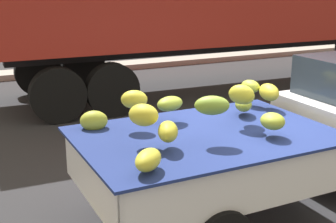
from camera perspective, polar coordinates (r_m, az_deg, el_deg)
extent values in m
plane|color=#28282B|center=(6.08, 10.53, -10.61)|extent=(220.00, 220.00, 0.00)
cube|color=gray|center=(14.02, -11.54, 5.02)|extent=(80.00, 0.80, 0.16)
cube|color=white|center=(5.25, 4.49, -7.88)|extent=(2.67, 1.77, 0.08)
cube|color=white|center=(5.84, 0.34, -2.55)|extent=(2.64, 0.09, 0.44)
cube|color=white|center=(4.51, 10.07, -8.66)|extent=(2.64, 0.09, 0.44)
cube|color=white|center=(5.88, 15.47, -3.02)|extent=(0.08, 1.73, 0.44)
cube|color=white|center=(4.66, -9.40, -7.76)|extent=(0.08, 1.73, 0.44)
cube|color=#B21914|center=(5.87, 0.20, -2.84)|extent=(2.53, 0.05, 0.07)
cube|color=navy|center=(5.07, 4.61, -2.81)|extent=(2.79, 1.89, 0.03)
ellipsoid|color=gold|center=(6.04, 12.22, 2.33)|extent=(0.30, 0.42, 0.21)
ellipsoid|color=gold|center=(5.21, 8.95, 2.07)|extent=(0.32, 0.35, 0.22)
ellipsoid|color=gold|center=(5.09, -4.15, 1.48)|extent=(0.36, 0.33, 0.20)
ellipsoid|color=#93A731|center=(5.35, 0.24, 0.97)|extent=(0.40, 0.33, 0.17)
ellipsoid|color=gold|center=(4.03, -2.43, -5.91)|extent=(0.39, 0.40, 0.18)
ellipsoid|color=#A3AD30|center=(5.25, -9.05, -1.12)|extent=(0.36, 0.30, 0.23)
ellipsoid|color=#A2AE31|center=(6.17, 10.03, 3.04)|extent=(0.23, 0.30, 0.17)
ellipsoid|color=#91A32F|center=(5.36, 9.34, 1.89)|extent=(0.31, 0.33, 0.19)
ellipsoid|color=gold|center=(4.58, -3.01, -0.42)|extent=(0.38, 0.40, 0.22)
ellipsoid|color=gold|center=(4.52, -0.01, -2.46)|extent=(0.32, 0.40, 0.19)
ellipsoid|color=#96A42E|center=(5.00, 12.66, -1.16)|extent=(0.32, 0.35, 0.17)
ellipsoid|color=olive|center=(4.67, 5.39, 0.75)|extent=(0.41, 0.34, 0.19)
ellipsoid|color=#96A52E|center=(5.73, 9.20, 0.91)|extent=(0.36, 0.41, 0.17)
cylinder|color=black|center=(7.46, 18.31, -3.41)|extent=(0.64, 0.21, 0.64)
cylinder|color=black|center=(5.90, -2.39, -7.79)|extent=(0.64, 0.21, 0.64)
cube|color=black|center=(11.83, 8.35, 8.16)|extent=(11.05, 0.74, 0.30)
cylinder|color=black|center=(11.65, -10.32, 5.15)|extent=(1.09, 0.33, 1.08)
cylinder|color=black|center=(9.38, -6.82, 2.65)|extent=(1.09, 0.33, 1.08)
cylinder|color=black|center=(11.45, -15.58, 4.63)|extent=(1.09, 0.33, 1.08)
cylinder|color=black|center=(9.14, -13.31, 1.96)|extent=(1.09, 0.33, 1.08)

